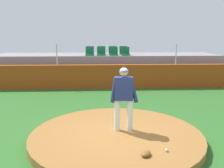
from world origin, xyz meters
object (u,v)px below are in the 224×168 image
object	(u,v)px
baseball	(167,150)
stadium_chair_0	(90,53)
pitcher	(124,94)
stadium_chair_5	(102,52)
stadium_chair_4	(90,52)
stadium_chair_6	(113,52)
stadium_chair_3	(125,53)
stadium_chair_1	(101,53)
stadium_chair_2	(114,53)
fielding_glove	(146,153)
stadium_chair_7	(124,52)

from	to	relation	value
baseball	stadium_chair_0	size ratio (longest dim) A/B	0.15
pitcher	stadium_chair_5	world-z (taller)	stadium_chair_5
stadium_chair_4	baseball	bearing A→B (deg)	101.84
pitcher	stadium_chair_6	xyz separation A→B (m)	(0.14, 8.80, 0.60)
stadium_chair_5	stadium_chair_3	bearing A→B (deg)	146.83
stadium_chair_1	stadium_chair_2	xyz separation A→B (m)	(0.74, 0.01, 0.00)
pitcher	stadium_chair_4	xyz separation A→B (m)	(-1.27, 8.85, 0.60)
stadium_chair_3	baseball	bearing A→B (deg)	90.14
stadium_chair_4	stadium_chair_2	bearing A→B (deg)	147.73
fielding_glove	stadium_chair_5	xyz separation A→B (m)	(-0.90, 10.38, 1.60)
stadium_chair_7	stadium_chair_4	bearing A→B (deg)	-0.66
stadium_chair_5	stadium_chair_4	bearing A→B (deg)	-1.95
stadium_chair_0	stadium_chair_5	distance (m)	1.16
stadium_chair_0	stadium_chair_2	size ratio (longest dim) A/B	1.00
stadium_chair_1	stadium_chair_6	world-z (taller)	same
stadium_chair_0	stadium_chair_1	bearing A→B (deg)	-177.02
stadium_chair_3	stadium_chair_4	size ratio (longest dim) A/B	1.00
stadium_chair_0	stadium_chair_2	world-z (taller)	same
pitcher	stadium_chair_0	size ratio (longest dim) A/B	3.64
pitcher	stadium_chair_1	world-z (taller)	stadium_chair_1
stadium_chair_1	stadium_chair_7	size ratio (longest dim) A/B	1.00
baseball	stadium_chair_6	world-z (taller)	stadium_chair_6
pitcher	fielding_glove	size ratio (longest dim) A/B	6.07
stadium_chair_6	stadium_chair_7	size ratio (longest dim) A/B	1.00
stadium_chair_3	stadium_chair_7	size ratio (longest dim) A/B	1.00
baseball	fielding_glove	distance (m)	0.55
stadium_chair_3	stadium_chair_0	bearing A→B (deg)	0.42
stadium_chair_6	baseball	bearing A→B (deg)	94.13
stadium_chair_1	stadium_chair_5	xyz separation A→B (m)	(0.03, 0.89, 0.00)
baseball	stadium_chair_6	xyz separation A→B (m)	(-0.74, 10.18, 1.62)
baseball	stadium_chair_6	distance (m)	10.33
baseball	fielding_glove	xyz separation A→B (m)	(-0.52, -0.18, 0.02)
stadium_chair_0	stadium_chair_4	world-z (taller)	same
fielding_glove	baseball	bearing A→B (deg)	142.29
stadium_chair_3	stadium_chair_6	bearing A→B (deg)	-51.39
stadium_chair_6	stadium_chair_5	bearing A→B (deg)	-1.70
stadium_chair_0	stadium_chair_1	size ratio (longest dim) A/B	1.00
fielding_glove	stadium_chair_1	bearing A→B (deg)	-140.94
stadium_chair_6	stadium_chair_7	xyz separation A→B (m)	(0.69, 0.02, 0.00)
stadium_chair_2	stadium_chair_6	distance (m)	0.86
baseball	stadium_chair_7	xyz separation A→B (m)	(-0.05, 10.20, 1.62)
stadium_chair_2	stadium_chair_3	bearing A→B (deg)	177.19
stadium_chair_2	stadium_chair_3	distance (m)	0.69
stadium_chair_5	stadium_chair_6	bearing A→B (deg)	178.30
stadium_chair_1	stadium_chair_6	xyz separation A→B (m)	(0.72, 0.87, 0.00)
fielding_glove	stadium_chair_0	distance (m)	9.72
stadium_chair_2	stadium_chair_4	size ratio (longest dim) A/B	1.00
stadium_chair_3	stadium_chair_7	bearing A→B (deg)	-88.30
fielding_glove	stadium_chair_0	bearing A→B (deg)	-136.96
stadium_chair_5	stadium_chair_6	xyz separation A→B (m)	(0.68, -0.02, 0.00)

